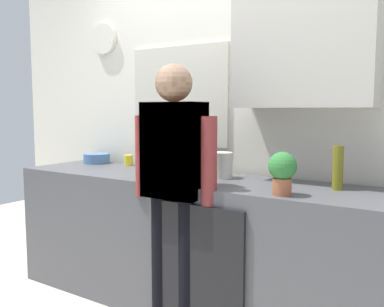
# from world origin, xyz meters

# --- Properties ---
(kitchen_counter) EXTENTS (2.84, 0.64, 0.89)m
(kitchen_counter) POSITION_xyz_m (0.00, 0.30, 0.44)
(kitchen_counter) COLOR #4C4C51
(kitchen_counter) RESTS_ON ground_plane
(dishwasher_panel) EXTENTS (0.56, 0.02, 0.80)m
(dishwasher_panel) POSITION_xyz_m (0.20, -0.03, 0.40)
(dishwasher_panel) COLOR black
(dishwasher_panel) RESTS_ON ground_plane
(back_wall_assembly) EXTENTS (4.44, 0.42, 2.60)m
(back_wall_assembly) POSITION_xyz_m (0.07, 0.70, 1.36)
(back_wall_assembly) COLOR silver
(back_wall_assembly) RESTS_ON ground_plane
(coffee_maker) EXTENTS (0.20, 0.20, 0.33)m
(coffee_maker) POSITION_xyz_m (-0.19, 0.48, 1.03)
(coffee_maker) COLOR black
(coffee_maker) RESTS_ON kitchen_counter
(bottle_clear_soda) EXTENTS (0.09, 0.09, 0.28)m
(bottle_clear_soda) POSITION_xyz_m (-0.34, 0.13, 1.03)
(bottle_clear_soda) COLOR #2D8C33
(bottle_clear_soda) RESTS_ON kitchen_counter
(bottle_amber_beer) EXTENTS (0.06, 0.06, 0.23)m
(bottle_amber_beer) POSITION_xyz_m (-0.30, 0.28, 1.00)
(bottle_amber_beer) COLOR brown
(bottle_amber_beer) RESTS_ON kitchen_counter
(bottle_olive_oil) EXTENTS (0.06, 0.06, 0.25)m
(bottle_olive_oil) POSITION_xyz_m (0.84, 0.40, 1.01)
(bottle_olive_oil) COLOR olive
(bottle_olive_oil) RESTS_ON kitchen_counter
(cup_yellow_cup) EXTENTS (0.07, 0.07, 0.08)m
(cup_yellow_cup) POSITION_xyz_m (-0.83, 0.54, 0.93)
(cup_yellow_cup) COLOR yellow
(cup_yellow_cup) RESTS_ON kitchen_counter
(cup_white_mug) EXTENTS (0.08, 0.08, 0.09)m
(cup_white_mug) POSITION_xyz_m (-0.02, 0.09, 0.93)
(cup_white_mug) COLOR white
(cup_white_mug) RESTS_ON kitchen_counter
(mixing_bowl) EXTENTS (0.22, 0.22, 0.08)m
(mixing_bowl) POSITION_xyz_m (-1.16, 0.51, 0.93)
(mixing_bowl) COLOR #4C72A5
(mixing_bowl) RESTS_ON kitchen_counter
(potted_plant) EXTENTS (0.15, 0.15, 0.23)m
(potted_plant) POSITION_xyz_m (0.64, 0.09, 1.02)
(potted_plant) COLOR #9E5638
(potted_plant) RESTS_ON kitchen_counter
(dish_soap) EXTENTS (0.06, 0.06, 0.18)m
(dish_soap) POSITION_xyz_m (-0.53, 0.52, 0.97)
(dish_soap) COLOR yellow
(dish_soap) RESTS_ON kitchen_counter
(storage_canister) EXTENTS (0.14, 0.14, 0.17)m
(storage_canister) POSITION_xyz_m (0.10, 0.40, 0.97)
(storage_canister) COLOR silver
(storage_canister) RESTS_ON kitchen_counter
(person_at_sink) EXTENTS (0.57, 0.22, 1.60)m
(person_at_sink) POSITION_xyz_m (0.00, 0.00, 0.95)
(person_at_sink) COLOR black
(person_at_sink) RESTS_ON ground_plane
(person_guest) EXTENTS (0.57, 0.22, 1.60)m
(person_guest) POSITION_xyz_m (0.00, 0.00, 0.95)
(person_guest) COLOR black
(person_guest) RESTS_ON ground_plane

